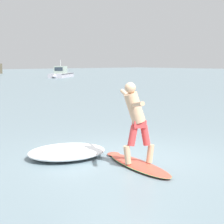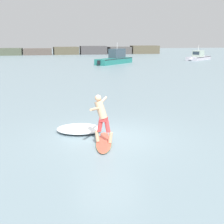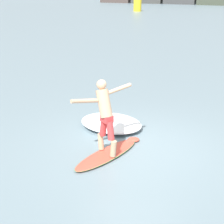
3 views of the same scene
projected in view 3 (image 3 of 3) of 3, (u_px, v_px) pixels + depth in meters
ground_plane at (133, 146)px, 9.27m from camera, size 200.00×200.00×0.00m
surfboard at (108, 154)px, 8.75m from camera, size 1.01×2.35×0.22m
surfer at (105, 111)px, 8.44m from camera, size 0.91×1.46×1.71m
channel_marker_buoy at (137, 5)px, 51.19m from camera, size 1.08×1.08×1.92m
wave_foam_at_tail at (111, 123)px, 10.39m from camera, size 2.11×1.82×0.27m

